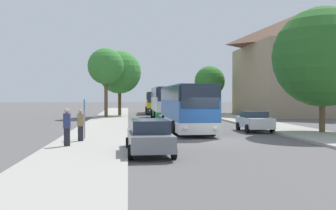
{
  "coord_description": "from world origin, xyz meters",
  "views": [
    {
      "loc": [
        -4.99,
        -22.0,
        2.58
      ],
      "look_at": [
        -1.29,
        14.36,
        1.76
      ],
      "focal_mm": 42.0,
      "sensor_mm": 36.0,
      "label": 1
    }
  ],
  "objects_px": {
    "bus_middle": "(164,102)",
    "tree_right_near": "(210,81)",
    "tree_left_near": "(106,66)",
    "parked_car_right_near": "(254,121)",
    "pedestrian_waiting_near": "(81,125)",
    "bus_rear": "(155,102)",
    "bus_stop_sign": "(84,114)",
    "parked_car_left_curb": "(149,136)",
    "bus_front": "(186,107)",
    "tree_right_mid": "(323,57)",
    "tree_left_far": "(120,72)",
    "pedestrian_waiting_far": "(67,127)"
  },
  "relations": [
    {
      "from": "tree_left_near",
      "to": "tree_right_mid",
      "type": "distance_m",
      "value": 26.23
    },
    {
      "from": "bus_rear",
      "to": "tree_left_near",
      "type": "bearing_deg",
      "value": -116.66
    },
    {
      "from": "parked_car_left_curb",
      "to": "bus_middle",
      "type": "bearing_deg",
      "value": 81.37
    },
    {
      "from": "bus_stop_sign",
      "to": "tree_left_near",
      "type": "distance_m",
      "value": 24.12
    },
    {
      "from": "bus_middle",
      "to": "tree_left_near",
      "type": "bearing_deg",
      "value": 159.9
    },
    {
      "from": "bus_rear",
      "to": "tree_right_mid",
      "type": "relative_size",
      "value": 1.31
    },
    {
      "from": "bus_stop_sign",
      "to": "tree_right_mid",
      "type": "height_order",
      "value": "tree_right_mid"
    },
    {
      "from": "bus_front",
      "to": "parked_car_right_near",
      "type": "relative_size",
      "value": 2.91
    },
    {
      "from": "bus_rear",
      "to": "bus_stop_sign",
      "type": "xyz_separation_m",
      "value": [
        -6.45,
        -35.63,
        -0.14
      ]
    },
    {
      "from": "pedestrian_waiting_near",
      "to": "tree_left_near",
      "type": "distance_m",
      "value": 25.28
    },
    {
      "from": "parked_car_right_near",
      "to": "bus_rear",
      "type": "bearing_deg",
      "value": -79.46
    },
    {
      "from": "bus_front",
      "to": "pedestrian_waiting_far",
      "type": "distance_m",
      "value": 11.68
    },
    {
      "from": "pedestrian_waiting_far",
      "to": "tree_left_far",
      "type": "height_order",
      "value": "tree_left_far"
    },
    {
      "from": "bus_front",
      "to": "bus_middle",
      "type": "xyz_separation_m",
      "value": [
        -0.15,
        15.21,
        0.1
      ]
    },
    {
      "from": "bus_middle",
      "to": "tree_left_near",
      "type": "relative_size",
      "value": 1.37
    },
    {
      "from": "pedestrian_waiting_near",
      "to": "tree_left_far",
      "type": "xyz_separation_m",
      "value": [
        1.5,
        28.29,
        4.6
      ]
    },
    {
      "from": "pedestrian_waiting_far",
      "to": "tree_right_near",
      "type": "height_order",
      "value": "tree_right_near"
    },
    {
      "from": "parked_car_left_curb",
      "to": "bus_stop_sign",
      "type": "xyz_separation_m",
      "value": [
        -3.41,
        5.4,
        0.76
      ]
    },
    {
      "from": "bus_middle",
      "to": "tree_left_far",
      "type": "bearing_deg",
      "value": 131.05
    },
    {
      "from": "bus_rear",
      "to": "bus_stop_sign",
      "type": "bearing_deg",
      "value": -98.15
    },
    {
      "from": "tree_right_mid",
      "to": "bus_middle",
      "type": "bearing_deg",
      "value": 116.01
    },
    {
      "from": "bus_rear",
      "to": "pedestrian_waiting_near",
      "type": "relative_size",
      "value": 6.49
    },
    {
      "from": "parked_car_left_curb",
      "to": "tree_left_near",
      "type": "relative_size",
      "value": 0.57
    },
    {
      "from": "pedestrian_waiting_far",
      "to": "tree_left_near",
      "type": "relative_size",
      "value": 0.23
    },
    {
      "from": "parked_car_right_near",
      "to": "pedestrian_waiting_near",
      "type": "xyz_separation_m",
      "value": [
        -11.72,
        -6.16,
        0.23
      ]
    },
    {
      "from": "bus_front",
      "to": "tree_right_near",
      "type": "relative_size",
      "value": 1.66
    },
    {
      "from": "bus_stop_sign",
      "to": "tree_left_far",
      "type": "bearing_deg",
      "value": 87.04
    },
    {
      "from": "bus_front",
      "to": "parked_car_right_near",
      "type": "distance_m",
      "value": 5.12
    },
    {
      "from": "bus_front",
      "to": "tree_right_mid",
      "type": "bearing_deg",
      "value": -20.91
    },
    {
      "from": "parked_car_left_curb",
      "to": "tree_left_near",
      "type": "height_order",
      "value": "tree_left_near"
    },
    {
      "from": "bus_middle",
      "to": "parked_car_left_curb",
      "type": "relative_size",
      "value": 2.39
    },
    {
      "from": "parked_car_right_near",
      "to": "tree_left_far",
      "type": "height_order",
      "value": "tree_left_far"
    },
    {
      "from": "bus_front",
      "to": "bus_rear",
      "type": "xyz_separation_m",
      "value": [
        -0.25,
        29.65,
        -0.08
      ]
    },
    {
      "from": "bus_front",
      "to": "parked_car_right_near",
      "type": "height_order",
      "value": "bus_front"
    },
    {
      "from": "bus_middle",
      "to": "pedestrian_waiting_near",
      "type": "relative_size",
      "value": 6.46
    },
    {
      "from": "tree_left_near",
      "to": "tree_left_far",
      "type": "distance_m",
      "value": 3.85
    },
    {
      "from": "bus_rear",
      "to": "tree_right_near",
      "type": "distance_m",
      "value": 8.78
    },
    {
      "from": "parked_car_right_near",
      "to": "tree_right_mid",
      "type": "xyz_separation_m",
      "value": [
        3.93,
        -2.4,
        4.44
      ]
    },
    {
      "from": "bus_middle",
      "to": "tree_left_far",
      "type": "distance_m",
      "value": 8.75
    },
    {
      "from": "parked_car_right_near",
      "to": "bus_stop_sign",
      "type": "height_order",
      "value": "bus_stop_sign"
    },
    {
      "from": "tree_right_mid",
      "to": "tree_right_near",
      "type": "bearing_deg",
      "value": 91.6
    },
    {
      "from": "bus_rear",
      "to": "bus_middle",
      "type": "bearing_deg",
      "value": -87.52
    },
    {
      "from": "bus_middle",
      "to": "parked_car_right_near",
      "type": "distance_m",
      "value": 16.92
    },
    {
      "from": "bus_front",
      "to": "tree_left_near",
      "type": "xyz_separation_m",
      "value": [
        -6.79,
        17.72,
        4.27
      ]
    },
    {
      "from": "parked_car_right_near",
      "to": "tree_right_near",
      "type": "height_order",
      "value": "tree_right_near"
    },
    {
      "from": "tree_right_near",
      "to": "bus_rear",
      "type": "bearing_deg",
      "value": 177.65
    },
    {
      "from": "bus_middle",
      "to": "tree_right_near",
      "type": "height_order",
      "value": "tree_right_near"
    },
    {
      "from": "parked_car_left_curb",
      "to": "parked_car_right_near",
      "type": "xyz_separation_m",
      "value": [
        8.23,
        10.49,
        -0.02
      ]
    },
    {
      "from": "pedestrian_waiting_near",
      "to": "tree_right_mid",
      "type": "xyz_separation_m",
      "value": [
        15.66,
        3.76,
        4.21
      ]
    },
    {
      "from": "tree_right_mid",
      "to": "tree_left_near",
      "type": "bearing_deg",
      "value": 126.7
    }
  ]
}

